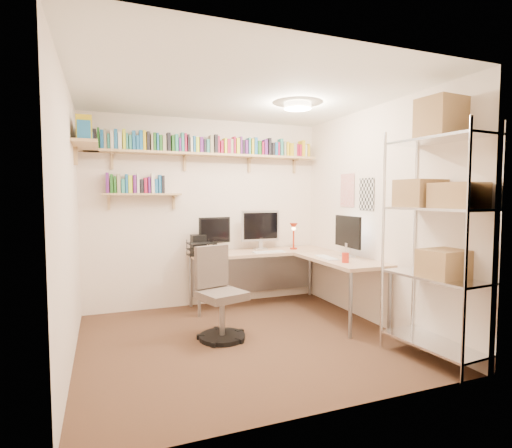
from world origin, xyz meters
The scene contains 6 objects.
ground centered at (0.00, 0.00, 0.00)m, with size 3.20×3.20×0.00m, color #432C1C.
room_shell centered at (0.00, 0.00, 1.55)m, with size 3.24×3.04×2.52m.
wall_shelves centered at (-0.44, 1.30, 2.03)m, with size 3.12×1.09×0.80m.
corner_desk centered at (0.70, 0.94, 0.73)m, with size 1.97×1.88×1.28m.
office_chair centered at (-0.22, 0.16, 0.40)m, with size 0.53×0.54×0.95m.
wire_rack centered at (1.42, -1.11, 1.43)m, with size 0.52×0.93×2.32m.
Camera 1 is at (-1.32, -3.78, 1.48)m, focal length 28.00 mm.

